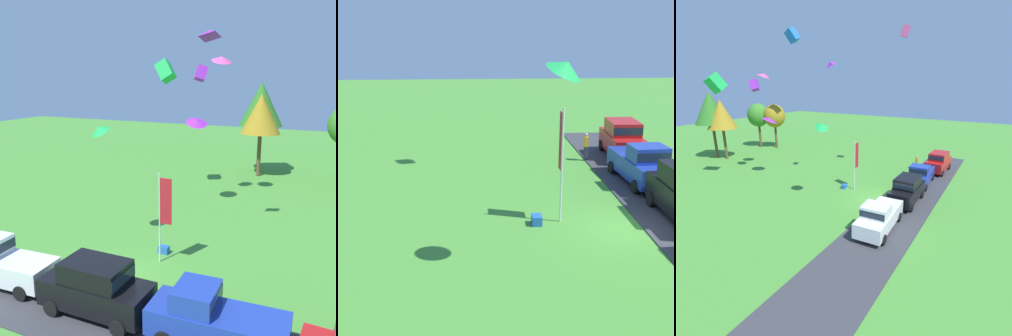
# 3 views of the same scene
# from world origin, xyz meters

# --- Properties ---
(ground_plane) EXTENTS (120.00, 120.00, 0.00)m
(ground_plane) POSITION_xyz_m (0.00, 0.00, 0.00)
(ground_plane) COLOR #478E33
(car_pickup_by_flagpole) EXTENTS (5.10, 2.26, 2.14)m
(car_pickup_by_flagpole) POSITION_xyz_m (5.59, -2.44, 1.11)
(car_pickup_by_flagpole) COLOR #1E389E
(car_pickup_by_flagpole) RESTS_ON ground
(car_suv_near_entrance) EXTENTS (4.69, 2.23, 2.28)m
(car_suv_near_entrance) POSITION_xyz_m (10.90, -3.03, 1.30)
(car_suv_near_entrance) COLOR red
(car_suv_near_entrance) RESTS_ON ground
(person_watching_sky) EXTENTS (0.36, 0.24, 1.71)m
(person_watching_sky) POSITION_xyz_m (10.33, -0.62, 0.88)
(person_watching_sky) COLOR #2D334C
(person_watching_sky) RESTS_ON ground
(flag_banner) EXTENTS (0.71, 0.08, 4.80)m
(flag_banner) POSITION_xyz_m (1.23, 2.63, 3.04)
(flag_banner) COLOR silver
(flag_banner) RESTS_ON ground
(cooler_box) EXTENTS (0.56, 0.40, 0.40)m
(cooler_box) POSITION_xyz_m (0.75, 3.65, 0.20)
(cooler_box) COLOR blue
(cooler_box) RESTS_ON ground
(kite_delta_low_drifter) EXTENTS (1.59, 1.60, 0.85)m
(kite_delta_low_drifter) POSITION_xyz_m (-3.04, 3.41, 6.67)
(kite_delta_low_drifter) COLOR green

